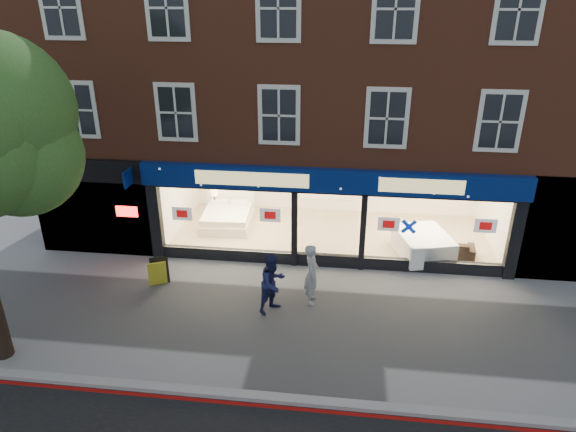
% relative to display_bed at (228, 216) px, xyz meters
% --- Properties ---
extents(ground, '(120.00, 120.00, 0.00)m').
position_rel_display_bed_xyz_m(ground, '(3.79, -5.55, -0.43)').
color(ground, gray).
rests_on(ground, ground).
extents(kerb_line, '(60.00, 0.10, 0.01)m').
position_rel_display_bed_xyz_m(kerb_line, '(3.79, -8.65, -0.43)').
color(kerb_line, '#8C0A07').
rests_on(kerb_line, ground).
extents(kerb_stone, '(60.00, 0.25, 0.12)m').
position_rel_display_bed_xyz_m(kerb_stone, '(3.79, -8.45, -0.37)').
color(kerb_stone, gray).
rests_on(kerb_stone, ground).
extents(showroom_floor, '(11.00, 4.50, 0.10)m').
position_rel_display_bed_xyz_m(showroom_floor, '(3.79, -0.30, -0.38)').
color(showroom_floor, tan).
rests_on(showroom_floor, ground).
extents(building, '(19.00, 8.26, 10.30)m').
position_rel_display_bed_xyz_m(building, '(3.78, 1.39, 6.24)').
color(building, brown).
rests_on(building, ground).
extents(display_bed, '(1.86, 2.21, 1.19)m').
position_rel_display_bed_xyz_m(display_bed, '(0.00, 0.00, 0.00)').
color(display_bed, white).
rests_on(display_bed, showroom_floor).
extents(bedside_table, '(0.59, 0.59, 0.55)m').
position_rel_display_bed_xyz_m(bedside_table, '(-0.61, 0.58, -0.06)').
color(bedside_table, brown).
rests_on(bedside_table, showroom_floor).
extents(mattress_stack, '(1.97, 2.25, 0.76)m').
position_rel_display_bed_xyz_m(mattress_stack, '(6.83, -1.55, 0.04)').
color(mattress_stack, silver).
rests_on(mattress_stack, showroom_floor).
extents(sofa, '(1.96, 0.95, 0.55)m').
position_rel_display_bed_xyz_m(sofa, '(7.55, -1.44, -0.06)').
color(sofa, black).
rests_on(sofa, showroom_floor).
extents(a_board, '(0.64, 0.54, 0.84)m').
position_rel_display_bed_xyz_m(a_board, '(-1.11, -4.19, -0.02)').
color(a_board, gold).
rests_on(a_board, ground).
extents(pedestrian_grey, '(0.43, 0.65, 1.77)m').
position_rel_display_bed_xyz_m(pedestrian_grey, '(3.45, -4.55, 0.45)').
color(pedestrian_grey, '#999BA0').
rests_on(pedestrian_grey, ground).
extents(pedestrian_blue, '(1.02, 1.05, 1.70)m').
position_rel_display_bed_xyz_m(pedestrian_blue, '(2.45, -5.10, 0.42)').
color(pedestrian_blue, '#181B43').
rests_on(pedestrian_blue, ground).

